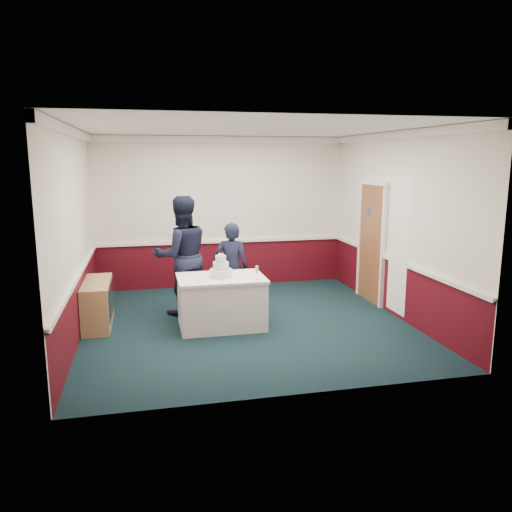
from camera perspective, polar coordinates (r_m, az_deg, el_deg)
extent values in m
plane|color=#12282C|center=(7.96, -1.05, -7.70)|extent=(5.00, 5.00, 0.00)
cube|color=silver|center=(10.04, -3.93, 4.96)|extent=(5.00, 0.05, 3.00)
cube|color=silver|center=(7.53, -19.90, 2.31)|extent=(0.05, 5.00, 3.00)
cube|color=silver|center=(8.46, 15.60, 3.45)|extent=(0.05, 5.00, 3.00)
cube|color=white|center=(7.55, -1.14, 14.21)|extent=(5.00, 5.00, 0.05)
cube|color=#470912|center=(10.20, -3.85, -0.91)|extent=(5.00, 0.02, 0.90)
cube|color=white|center=(10.11, -3.88, 1.69)|extent=(4.98, 0.05, 0.06)
cube|color=white|center=(9.97, -4.02, 13.15)|extent=(5.00, 0.08, 0.12)
cube|color=olive|center=(9.22, 13.08, 1.34)|extent=(0.05, 0.90, 2.10)
cube|color=#234799|center=(9.27, 12.66, 4.96)|extent=(0.01, 0.12, 0.12)
cube|color=white|center=(8.26, 15.97, 1.15)|extent=(0.02, 0.60, 2.20)
cube|color=tan|center=(8.16, -17.65, -5.20)|extent=(0.40, 1.20, 0.70)
cube|color=black|center=(8.13, -16.23, -4.81)|extent=(0.01, 1.00, 0.50)
cube|color=white|center=(7.73, -3.98, -5.34)|extent=(1.28, 0.88, 0.76)
cube|color=white|center=(7.63, -4.02, -2.53)|extent=(1.32, 0.92, 0.04)
cylinder|color=white|center=(7.62, -4.03, -1.94)|extent=(0.34, 0.34, 0.12)
cylinder|color=silver|center=(7.63, -4.02, -2.29)|extent=(0.35, 0.35, 0.03)
cylinder|color=white|center=(7.59, -4.04, -1.10)|extent=(0.24, 0.24, 0.11)
cylinder|color=silver|center=(7.60, -4.03, -1.42)|extent=(0.25, 0.25, 0.02)
cylinder|color=white|center=(7.57, -4.05, -0.32)|extent=(0.16, 0.16, 0.10)
cylinder|color=silver|center=(7.58, -4.05, -0.61)|extent=(0.17, 0.17, 0.02)
sphere|color=#EDE5C9|center=(7.56, -4.06, 0.18)|extent=(0.03, 0.03, 0.03)
sphere|color=#EDE5C9|center=(7.57, -3.86, 0.21)|extent=(0.03, 0.03, 0.03)
sphere|color=#EDE5C9|center=(7.58, -4.23, 0.21)|extent=(0.03, 0.03, 0.03)
sphere|color=#EDE5C9|center=(7.54, -3.90, 0.15)|extent=(0.03, 0.03, 0.03)
sphere|color=#EDE5C9|center=(7.54, -4.24, 0.15)|extent=(0.03, 0.03, 0.03)
cube|color=silver|center=(7.43, -4.02, -2.73)|extent=(0.10, 0.21, 0.00)
cylinder|color=silver|center=(7.45, 0.11, -2.66)|extent=(0.05, 0.05, 0.01)
cylinder|color=silver|center=(7.44, 0.11, -2.31)|extent=(0.01, 0.01, 0.09)
cylinder|color=silver|center=(7.42, 0.11, -1.56)|extent=(0.04, 0.04, 0.11)
imported|color=black|center=(8.32, -8.47, 0.03)|extent=(1.08, 0.91, 1.97)
imported|color=black|center=(8.39, -2.79, -1.32)|extent=(0.64, 0.52, 1.53)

